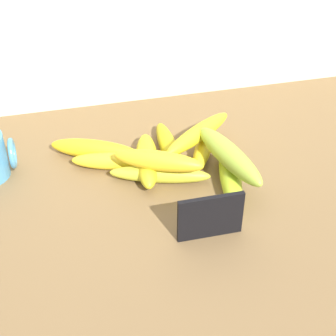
{
  "coord_description": "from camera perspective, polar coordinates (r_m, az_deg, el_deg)",
  "views": [
    {
      "loc": [
        -23.17,
        -67.36,
        65.39
      ],
      "look_at": [
        -5.94,
        4.8,
        8.0
      ],
      "focal_mm": 56.03,
      "sensor_mm": 36.0,
      "label": 1
    }
  ],
  "objects": [
    {
      "name": "banana_6",
      "position": [
        1.01,
        -5.72,
        0.75
      ],
      "size": [
        17.36,
        7.81,
        3.42
      ],
      "primitive_type": "ellipsoid",
      "rotation": [
        0.0,
        0.0,
        6.02
      ],
      "color": "yellow",
      "rests_on": "counter_top"
    },
    {
      "name": "banana_1",
      "position": [
        1.04,
        0.14,
        2.14
      ],
      "size": [
        3.53,
        18.2,
        3.49
      ],
      "primitive_type": "ellipsoid",
      "rotation": [
        0.0,
        0.0,
        1.57
      ],
      "color": "gold",
      "rests_on": "counter_top"
    },
    {
      "name": "chalkboard_sign",
      "position": [
        0.86,
        4.61,
        -5.46
      ],
      "size": [
        11.0,
        1.8,
        8.4
      ],
      "color": "black",
      "rests_on": "counter_top"
    },
    {
      "name": "banana_0",
      "position": [
        0.98,
        6.78,
        -0.9
      ],
      "size": [
        7.64,
        18.32,
        3.87
      ],
      "primitive_type": "ellipsoid",
      "rotation": [
        0.0,
        0.0,
        4.5
      ],
      "color": "#A6C628",
      "rests_on": "counter_top"
    },
    {
      "name": "banana_3",
      "position": [
        1.05,
        -7.95,
        1.99
      ],
      "size": [
        18.2,
        11.21,
        3.93
      ],
      "primitive_type": "ellipsoid",
      "rotation": [
        0.0,
        0.0,
        5.85
      ],
      "color": "yellow",
      "rests_on": "counter_top"
    },
    {
      "name": "banana_5",
      "position": [
        1.01,
        -2.3,
        0.86
      ],
      "size": [
        6.85,
        17.2,
        4.29
      ],
      "primitive_type": "ellipsoid",
      "rotation": [
        0.0,
        0.0,
        1.41
      ],
      "color": "gold",
      "rests_on": "counter_top"
    },
    {
      "name": "banana_2",
      "position": [
        1.05,
        3.96,
        2.48
      ],
      "size": [
        10.55,
        16.88,
        3.33
      ],
      "primitive_type": "ellipsoid",
      "rotation": [
        0.0,
        0.0,
        1.11
      ],
      "color": "yellow",
      "rests_on": "counter_top"
    },
    {
      "name": "banana_8",
      "position": [
        0.96,
        6.68,
        1.38
      ],
      "size": [
        9.14,
        20.04,
        4.25
      ],
      "primitive_type": "ellipsoid",
      "rotation": [
        0.0,
        0.0,
        4.97
      ],
      "color": "#99B738",
      "rests_on": "banana_0"
    },
    {
      "name": "banana_7",
      "position": [
        0.95,
        -1.04,
        0.81
      ],
      "size": [
        16.76,
        10.69,
        3.74
      ],
      "primitive_type": "ellipsoid",
      "rotation": [
        0.0,
        0.0,
        5.83
      ],
      "color": "yellow",
      "rests_on": "banana_4"
    },
    {
      "name": "counter_top",
      "position": [
        0.96,
        4.14,
        -4.29
      ],
      "size": [
        110.0,
        76.0,
        3.0
      ],
      "primitive_type": "cube",
      "color": "brown",
      "rests_on": "ground"
    },
    {
      "name": "banana_9",
      "position": [
        1.03,
        3.3,
        3.77
      ],
      "size": [
        17.23,
        13.71,
        3.36
      ],
      "primitive_type": "ellipsoid",
      "rotation": [
        0.0,
        0.0,
        0.62
      ],
      "color": "yellow",
      "rests_on": "banana_2"
    },
    {
      "name": "banana_4",
      "position": [
        0.98,
        -0.88,
        -0.7
      ],
      "size": [
        19.1,
        8.69,
        3.23
      ],
      "primitive_type": "ellipsoid",
      "rotation": [
        0.0,
        0.0,
        5.98
      ],
      "color": "gold",
      "rests_on": "counter_top"
    }
  ]
}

